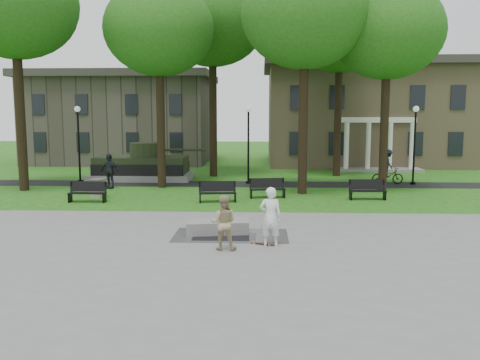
% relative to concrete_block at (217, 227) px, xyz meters
% --- Properties ---
extents(ground, '(120.00, 120.00, 0.00)m').
position_rel_concrete_block_xyz_m(ground, '(0.28, 0.88, -0.24)').
color(ground, '#264911').
rests_on(ground, ground).
extents(plaza, '(22.00, 16.00, 0.02)m').
position_rel_concrete_block_xyz_m(plaza, '(0.28, -4.12, -0.23)').
color(plaza, gray).
rests_on(plaza, ground).
extents(footpath, '(44.00, 2.60, 0.01)m').
position_rel_concrete_block_xyz_m(footpath, '(0.28, 12.88, -0.24)').
color(footpath, black).
rests_on(footpath, ground).
extents(building_right, '(17.00, 12.00, 8.60)m').
position_rel_concrete_block_xyz_m(building_right, '(10.28, 26.88, 4.10)').
color(building_right, '#9E8460').
rests_on(building_right, ground).
extents(building_left, '(15.00, 10.00, 7.20)m').
position_rel_concrete_block_xyz_m(building_left, '(-10.72, 27.38, 3.35)').
color(building_left, '#4C443D').
rests_on(building_left, ground).
extents(tree_0, '(6.80, 6.80, 12.97)m').
position_rel_concrete_block_xyz_m(tree_0, '(-11.72, 9.88, 9.78)').
color(tree_0, black).
rests_on(tree_0, ground).
extents(tree_1, '(6.20, 6.20, 11.63)m').
position_rel_concrete_block_xyz_m(tree_1, '(-4.22, 11.38, 8.71)').
color(tree_1, black).
rests_on(tree_1, ground).
extents(tree_2, '(6.60, 6.60, 12.16)m').
position_rel_concrete_block_xyz_m(tree_2, '(3.78, 9.38, 9.07)').
color(tree_2, black).
rests_on(tree_2, ground).
extents(tree_3, '(6.00, 6.00, 11.19)m').
position_rel_concrete_block_xyz_m(tree_3, '(8.28, 10.38, 8.35)').
color(tree_3, black).
rests_on(tree_3, ground).
extents(tree_4, '(7.20, 7.20, 13.50)m').
position_rel_concrete_block_xyz_m(tree_4, '(-1.72, 16.88, 10.15)').
color(tree_4, black).
rests_on(tree_4, ground).
extents(tree_5, '(6.40, 6.40, 12.44)m').
position_rel_concrete_block_xyz_m(tree_5, '(6.78, 17.38, 9.42)').
color(tree_5, black).
rests_on(tree_5, ground).
extents(lamp_left, '(0.36, 0.36, 4.73)m').
position_rel_concrete_block_xyz_m(lamp_left, '(-9.72, 13.18, 2.55)').
color(lamp_left, black).
rests_on(lamp_left, ground).
extents(lamp_mid, '(0.36, 0.36, 4.73)m').
position_rel_concrete_block_xyz_m(lamp_mid, '(0.78, 13.18, 2.55)').
color(lamp_mid, black).
rests_on(lamp_mid, ground).
extents(lamp_right, '(0.36, 0.36, 4.73)m').
position_rel_concrete_block_xyz_m(lamp_right, '(10.78, 13.18, 2.55)').
color(lamp_right, black).
rests_on(lamp_right, ground).
extents(tank_monument, '(7.45, 3.40, 2.40)m').
position_rel_concrete_block_xyz_m(tank_monument, '(-6.18, 14.88, 0.61)').
color(tank_monument, gray).
rests_on(tank_monument, ground).
extents(puddle, '(2.20, 1.20, 0.00)m').
position_rel_concrete_block_xyz_m(puddle, '(0.32, -0.56, -0.22)').
color(puddle, black).
rests_on(puddle, plaza).
extents(concrete_block, '(2.33, 1.32, 0.45)m').
position_rel_concrete_block_xyz_m(concrete_block, '(0.00, 0.00, 0.00)').
color(concrete_block, gray).
rests_on(concrete_block, plaza).
extents(skateboard, '(0.80, 0.44, 0.07)m').
position_rel_concrete_block_xyz_m(skateboard, '(1.63, -1.55, -0.19)').
color(skateboard, brown).
rests_on(skateboard, plaza).
extents(skateboarder, '(0.73, 0.50, 1.93)m').
position_rel_concrete_block_xyz_m(skateboarder, '(1.88, -1.74, 0.74)').
color(skateboarder, white).
rests_on(skateboarder, plaza).
extents(friend_watching, '(0.87, 0.69, 1.74)m').
position_rel_concrete_block_xyz_m(friend_watching, '(0.40, -2.24, 0.65)').
color(friend_watching, tan).
rests_on(friend_watching, plaza).
extents(pedestrian_walker, '(1.28, 0.92, 2.01)m').
position_rel_concrete_block_xyz_m(pedestrian_walker, '(-7.13, 10.77, 0.76)').
color(pedestrian_walker, black).
rests_on(pedestrian_walker, ground).
extents(cyclist, '(1.97, 1.13, 2.13)m').
position_rel_concrete_block_xyz_m(cyclist, '(9.28, 13.30, 0.62)').
color(cyclist, black).
rests_on(cyclist, ground).
extents(park_bench_0, '(1.81, 0.55, 1.00)m').
position_rel_concrete_block_xyz_m(park_bench_0, '(-6.85, 6.25, 0.28)').
color(park_bench_0, black).
rests_on(park_bench_0, ground).
extents(park_bench_1, '(1.85, 0.78, 1.00)m').
position_rel_concrete_block_xyz_m(park_bench_1, '(-0.53, 6.55, 0.28)').
color(park_bench_1, black).
rests_on(park_bench_1, ground).
extents(park_bench_2, '(1.85, 0.80, 1.00)m').
position_rel_concrete_block_xyz_m(park_bench_2, '(1.90, 7.89, 0.28)').
color(park_bench_2, black).
rests_on(park_bench_2, ground).
extents(park_bench_3, '(1.82, 0.61, 1.00)m').
position_rel_concrete_block_xyz_m(park_bench_3, '(6.89, 7.57, 0.28)').
color(park_bench_3, black).
rests_on(park_bench_3, ground).
extents(trash_bin, '(0.82, 0.82, 0.96)m').
position_rel_concrete_block_xyz_m(trash_bin, '(-6.78, 7.61, 0.24)').
color(trash_bin, '#AAA08C').
rests_on(trash_bin, ground).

